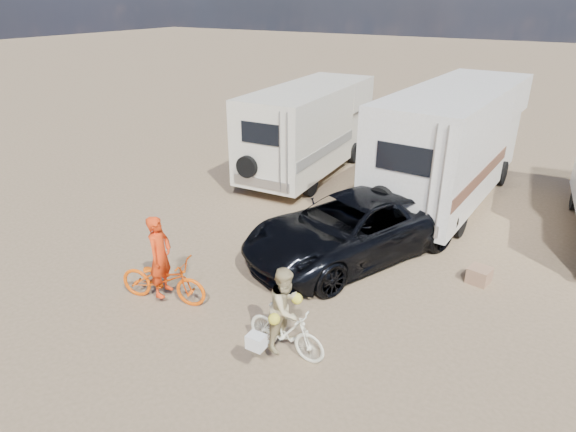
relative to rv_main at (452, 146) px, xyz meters
The scene contains 10 objects.
ground 7.14m from the rv_main, 88.31° to the right, with size 140.00×140.00×0.00m, color #907556.
rv_main is the anchor object (origin of this frame).
rv_left 4.82m from the rv_main, behind, with size 2.25×6.30×2.99m, color white, non-canonical shape.
dark_suv 4.98m from the rv_main, 102.29° to the right, with size 2.47×5.35×1.49m, color black.
bike_man 9.25m from the rv_main, 112.45° to the right, with size 0.65×1.87×0.98m, color #EE5507.
bike_woman 8.69m from the rv_main, 93.53° to the right, with size 0.43×1.53×0.92m, color silver.
rider_man 9.21m from the rv_main, 112.45° to the right, with size 0.62×0.41×1.70m, color red.
rider_woman 8.65m from the rv_main, 93.53° to the right, with size 0.73×0.57×1.51m, color tan.
cooler 4.58m from the rv_main, 118.82° to the right, with size 0.58×0.42×0.46m, color #295581.
crate 5.06m from the rv_main, 66.93° to the right, with size 0.44×0.44×0.35m, color #936B4F.
Camera 1 is at (2.83, -7.54, 5.74)m, focal length 30.60 mm.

